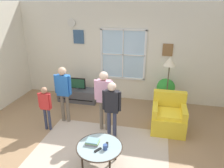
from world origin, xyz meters
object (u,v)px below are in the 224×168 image
Objects in this scene: person_pink_shirt at (104,94)px; cup at (105,147)px; floor_lamp at (169,67)px; television at (77,83)px; person_red_shirt at (46,104)px; armchair at (168,117)px; book_stack at (93,142)px; potted_plant_by_window at (166,89)px; person_blue_shirt at (63,88)px; remote_near_books at (98,150)px; tv_stand at (78,95)px; remote_near_cup at (107,145)px; person_black_shirt at (112,105)px; coffee_table at (100,147)px.

cup is at bearing -74.49° from person_pink_shirt.
floor_lamp is (1.41, 1.08, 0.41)m from person_pink_shirt.
person_pink_shirt is at bearing -142.57° from floor_lamp.
television is 1.63m from person_red_shirt.
book_stack is (-1.37, -1.50, 0.16)m from armchair.
person_pink_shirt is at bearing -134.19° from potted_plant_by_window.
potted_plant_by_window is at bearing 27.71° from person_blue_shirt.
cup is 0.68× the size of remote_near_books.
cup is at bearing -114.08° from floor_lamp.
tv_stand is at bearing 131.32° from person_pink_shirt.
person_pink_shirt is at bearing 105.51° from cup.
tv_stand is 8.33× the size of remote_near_cup.
person_pink_shirt reaches higher than person_black_shirt.
armchair is at bearing -85.89° from potted_plant_by_window.
person_blue_shirt is (-1.28, 1.37, 0.47)m from coffee_table.
person_blue_shirt is (-1.28, 1.48, 0.43)m from remote_near_books.
tv_stand is at bearing 121.50° from remote_near_cup.
person_black_shirt reaches higher than remote_near_cup.
coffee_table is at bearing -128.38° from armchair.
potted_plant_by_window is 0.56× the size of floor_lamp.
remote_near_books is (0.01, -0.11, 0.04)m from coffee_table.
armchair is 2.57m from person_blue_shirt.
floor_lamp reaches higher than person_black_shirt.
coffee_table is 1.33m from person_pink_shirt.
remote_near_books is at bearing -112.56° from potted_plant_by_window.
remote_near_books is at bearing -154.89° from cup.
cup is (1.52, -2.61, 0.30)m from tv_stand.
armchair reaches higher than coffee_table.
potted_plant_by_window is at bearing 66.47° from coffee_table.
armchair is 1.96m from cup.
remote_near_books is 2.81m from floor_lamp.
remote_near_cup is at bearing -27.62° from person_red_shirt.
remote_near_books is (0.15, -0.16, -0.02)m from book_stack.
television is at bearing 116.82° from book_stack.
potted_plant_by_window is at bearing 32.72° from person_red_shirt.
person_pink_shirt is (-0.09, 1.17, 0.41)m from book_stack.
cup reaches higher than remote_near_books.
potted_plant_by_window reaches higher than armchair.
coffee_table is 5.93× the size of remote_near_books.
person_black_shirt is at bearing -19.83° from person_blue_shirt.
television is at bearing 130.86° from person_black_shirt.
tv_stand is 2.81m from book_stack.
person_blue_shirt is (-2.50, -0.18, 0.56)m from armchair.
cup is at bearing -22.87° from book_stack.
coffee_table is at bearing -117.08° from floor_lamp.
person_blue_shirt reaches higher than television.
potted_plant_by_window is (1.38, 1.42, -0.31)m from person_pink_shirt.
armchair reaches higher than remote_near_cup.
remote_near_cup is at bearing -58.47° from television.
potted_plant_by_window reaches higher than book_stack.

